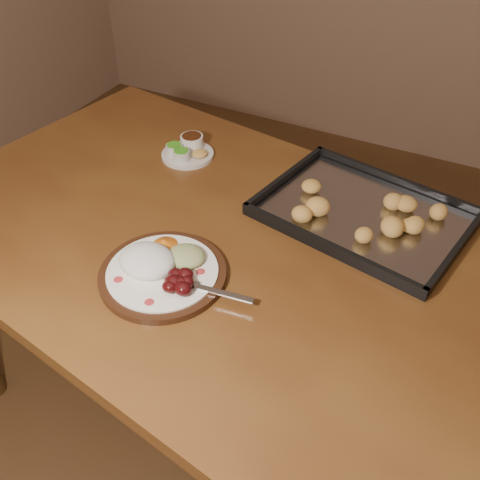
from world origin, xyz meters
The scene contains 5 objects.
ground centered at (0.00, 0.00, 0.00)m, with size 4.00×4.00×0.00m, color brown.
dining_table centered at (-0.17, 0.11, 0.65)m, with size 1.63×1.14×0.75m.
dinner_plate centered at (-0.22, -0.05, 0.77)m, with size 0.34×0.27×0.06m.
condiment_saucer centered at (-0.42, 0.38, 0.77)m, with size 0.14×0.14×0.05m.
baking_tray centered at (0.09, 0.33, 0.76)m, with size 0.52×0.43×0.05m.
Camera 1 is at (0.29, -0.70, 1.53)m, focal length 40.00 mm.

